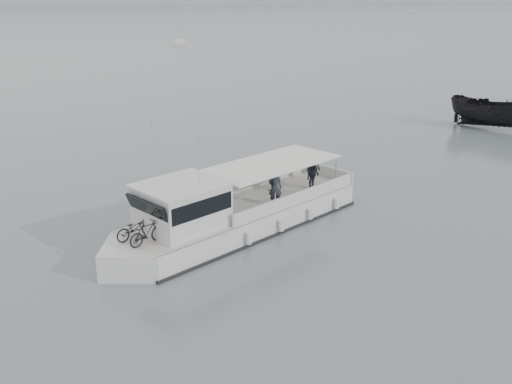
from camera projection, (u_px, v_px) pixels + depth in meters
name	position (u px, v px, depth m)	size (l,w,h in m)	color
ground	(226.00, 265.00, 21.57)	(1400.00, 1400.00, 0.00)	slate
tour_boat	(226.00, 216.00, 23.94)	(12.79, 6.99, 5.47)	silver
dark_motorboat	(492.00, 112.00, 43.21)	(2.41, 6.41, 2.47)	black
moored_fleet	(66.00, 24.00, 185.54)	(413.52, 382.23, 10.12)	silver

